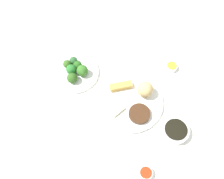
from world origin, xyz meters
name	(u,v)px	position (x,y,z in m)	size (l,w,h in m)	color
tabletop	(127,106)	(0.00, 0.00, 0.01)	(2.20, 2.20, 0.02)	white
main_plate	(130,101)	(0.02, 0.01, 0.03)	(0.29, 0.29, 0.02)	white
rice_scoop	(145,89)	(0.09, 0.02, 0.07)	(0.07, 0.07, 0.07)	tan
spring_roll	(121,86)	(0.01, 0.08, 0.05)	(0.10, 0.03, 0.02)	gold
crab_rangoon_wonton	(115,108)	(-0.06, 0.00, 0.04)	(0.06, 0.06, 0.01)	beige
stir_fry_heap	(139,114)	(0.02, -0.07, 0.05)	(0.09, 0.09, 0.02)	#422614
broccoli_plate	(75,73)	(-0.15, 0.24, 0.03)	(0.22, 0.22, 0.01)	white
broccoli_floret_0	(82,71)	(-0.12, 0.22, 0.06)	(0.05, 0.05, 0.05)	#367126
broccoli_floret_1	(72,78)	(-0.18, 0.20, 0.06)	(0.05, 0.05, 0.05)	#2F5B1D
broccoli_floret_2	(71,69)	(-0.17, 0.25, 0.06)	(0.05, 0.05, 0.05)	#277029
broccoli_floret_3	(77,65)	(-0.13, 0.26, 0.05)	(0.04, 0.04, 0.04)	#28611E
broccoli_floret_4	(67,64)	(-0.17, 0.28, 0.05)	(0.04, 0.04, 0.04)	#35611F
broccoli_floret_5	(73,61)	(-0.14, 0.29, 0.05)	(0.04, 0.04, 0.04)	#2C5C2F
soy_sauce_bowl	(175,131)	(0.13, -0.19, 0.04)	(0.11, 0.11, 0.03)	white
soy_sauce_bowl_liquid	(176,129)	(0.13, -0.19, 0.05)	(0.09, 0.09, 0.00)	black
sauce_ramekin_hot_mustard	(171,67)	(0.27, 0.09, 0.03)	(0.05, 0.05, 0.02)	white
sauce_ramekin_hot_mustard_liquid	(172,65)	(0.27, 0.09, 0.04)	(0.04, 0.04, 0.00)	yellow
sauce_ramekin_sweet_and_sour	(145,173)	(-0.06, -0.29, 0.03)	(0.05, 0.05, 0.02)	white
sauce_ramekin_sweet_and_sour_liquid	(146,173)	(-0.06, -0.29, 0.04)	(0.04, 0.04, 0.00)	red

